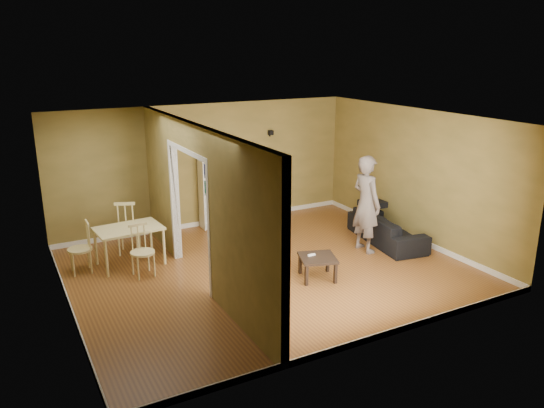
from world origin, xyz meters
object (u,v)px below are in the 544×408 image
(sofa, at_px, (387,224))
(chair_left, at_px, (80,248))
(dining_table, at_px, (129,232))
(bookshelf, at_px, (217,183))
(chair_far, at_px, (128,226))
(coffee_table, at_px, (318,260))
(person, at_px, (367,196))
(chair_near, at_px, (142,251))

(sofa, relative_size, chair_left, 2.15)
(dining_table, bearing_deg, bookshelf, 30.02)
(dining_table, bearing_deg, sofa, -14.80)
(dining_table, xyz_separation_m, chair_left, (-0.83, 0.04, -0.17))
(bookshelf, bearing_deg, dining_table, -149.98)
(sofa, relative_size, dining_table, 1.74)
(chair_far, bearing_deg, coffee_table, 155.96)
(chair_far, bearing_deg, person, 176.19)
(sofa, xyz_separation_m, coffee_table, (-2.14, -0.81, -0.04))
(bookshelf, height_order, chair_far, bookshelf)
(bookshelf, height_order, chair_left, bookshelf)
(bookshelf, xyz_separation_m, chair_near, (-2.13, -1.86, -0.49))
(sofa, distance_m, bookshelf, 3.62)
(person, distance_m, chair_far, 4.45)
(chair_left, distance_m, chair_far, 1.09)
(dining_table, xyz_separation_m, chair_far, (0.12, 0.57, -0.09))
(bookshelf, bearing_deg, chair_far, -161.33)
(person, bearing_deg, dining_table, 67.98)
(bookshelf, distance_m, chair_near, 2.87)
(sofa, height_order, bookshelf, bookshelf)
(coffee_table, relative_size, chair_far, 0.56)
(sofa, height_order, chair_left, chair_left)
(person, height_order, bookshelf, person)
(dining_table, height_order, chair_far, chair_far)
(person, height_order, chair_far, person)
(bookshelf, relative_size, chair_left, 2.08)
(sofa, distance_m, chair_near, 4.71)
(chair_left, bearing_deg, person, 74.59)
(dining_table, distance_m, chair_far, 0.59)
(dining_table, bearing_deg, chair_near, -82.90)
(person, bearing_deg, coffee_table, 111.01)
(person, xyz_separation_m, chair_left, (-4.90, 1.45, -0.63))
(chair_left, xyz_separation_m, chair_far, (0.95, 0.53, 0.07))
(coffee_table, relative_size, chair_left, 0.65)
(chair_left, relative_size, chair_far, 0.86)
(sofa, height_order, person, person)
(coffee_table, height_order, chair_far, chair_far)
(sofa, xyz_separation_m, chair_left, (-5.56, 1.30, 0.08))
(bookshelf, distance_m, chair_left, 3.30)
(chair_near, height_order, chair_far, chair_far)
(chair_left, bearing_deg, dining_table, 88.00)
(sofa, relative_size, person, 0.90)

